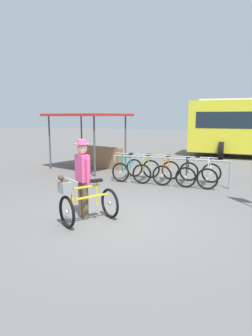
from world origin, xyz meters
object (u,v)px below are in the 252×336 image
at_px(racked_bike_white, 209,175).
at_px(person_with_featured_bike, 83,175).
at_px(racked_bike_orange, 166,172).
at_px(featured_bicycle, 84,201).
at_px(racked_bike_black, 187,173).
at_px(racked_bike_lime, 147,170).
at_px(racked_bike_teal, 128,169).
at_px(market_stall, 93,136).

bearing_deg(racked_bike_white, person_with_featured_bike, -112.04).
relative_size(racked_bike_orange, person_with_featured_bike, 0.66).
height_order(featured_bicycle, person_with_featured_bike, person_with_featured_bike).
bearing_deg(racked_bike_black, racked_bike_lime, -174.52).
bearing_deg(person_with_featured_bike, racked_bike_black, 76.00).
relative_size(racked_bike_teal, racked_bike_lime, 0.98).
bearing_deg(person_with_featured_bike, racked_bike_white, 67.96).
relative_size(racked_bike_lime, person_with_featured_bike, 0.67).
relative_size(racked_bike_orange, racked_bike_black, 0.94).
xyz_separation_m(racked_bike_lime, market_stall, (-3.01, 1.25, 1.03)).
bearing_deg(racked_bike_teal, racked_bike_black, 5.48).
bearing_deg(racked_bike_lime, person_with_featured_bike, -85.60).
bearing_deg(racked_bike_black, featured_bicycle, -100.27).
xyz_separation_m(featured_bicycle, person_with_featured_bike, (-0.24, 0.31, 0.46)).
bearing_deg(racked_bike_teal, racked_bike_white, 5.48).
xyz_separation_m(racked_bike_lime, racked_bike_orange, (0.70, 0.07, 0.00)).
relative_size(racked_bike_lime, featured_bicycle, 0.91).
xyz_separation_m(racked_bike_black, market_stall, (-4.41, 1.12, 1.03)).
distance_m(racked_bike_lime, racked_bike_orange, 0.70).
height_order(racked_bike_white, market_stall, market_stall).
bearing_deg(market_stall, racked_bike_lime, -22.56).
height_order(racked_bike_white, person_with_featured_bike, person_with_featured_bike).
xyz_separation_m(racked_bike_orange, person_with_featured_bike, (-0.38, -4.24, 0.58)).
distance_m(racked_bike_teal, racked_bike_orange, 1.40).
bearing_deg(featured_bicycle, person_with_featured_bike, 127.18).
bearing_deg(person_with_featured_bike, racked_bike_orange, 84.93).
bearing_deg(racked_bike_teal, market_stall, 150.34).
bearing_deg(person_with_featured_bike, racked_bike_teal, 103.92).
bearing_deg(racked_bike_black, racked_bike_orange, -174.52).
bearing_deg(person_with_featured_bike, racked_bike_lime, 94.40).
relative_size(racked_bike_teal, racked_bike_white, 0.97).
distance_m(racked_bike_teal, racked_bike_white, 2.80).
xyz_separation_m(person_with_featured_bike, market_stall, (-3.33, 5.42, 0.45)).
height_order(racked_bike_orange, person_with_featured_bike, person_with_featured_bike).
bearing_deg(racked_bike_white, racked_bike_orange, -174.52).
xyz_separation_m(racked_bike_teal, racked_bike_lime, (0.70, 0.07, -0.00)).
relative_size(racked_bike_orange, racked_bike_white, 0.98).
distance_m(racked_bike_black, market_stall, 4.66).
distance_m(racked_bike_lime, racked_bike_black, 1.40).
height_order(racked_bike_lime, racked_bike_black, same).
relative_size(racked_bike_white, market_stall, 0.33).
bearing_deg(racked_bike_orange, person_with_featured_bike, -95.07).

